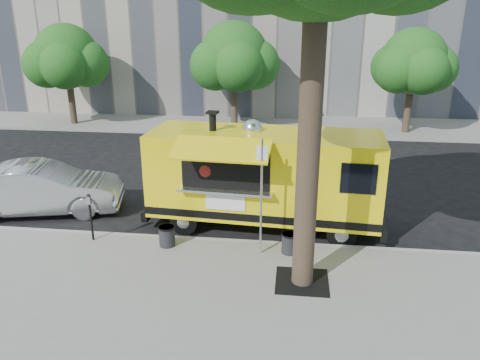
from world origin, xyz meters
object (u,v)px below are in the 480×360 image
(far_tree_c, at_px, (414,61))
(trash_bin_right, at_px, (290,242))
(sedan, at_px, (42,189))
(trash_bin_left, at_px, (167,235))
(far_tree_a, at_px, (66,57))
(sign_post, at_px, (261,191))
(far_tree_b, at_px, (234,57))
(parking_meter, at_px, (90,211))
(food_truck, at_px, (263,176))

(far_tree_c, bearing_deg, trash_bin_right, -112.43)
(far_tree_c, height_order, sedan, far_tree_c)
(trash_bin_right, bearing_deg, trash_bin_left, 179.85)
(far_tree_a, height_order, sign_post, far_tree_a)
(sign_post, relative_size, trash_bin_left, 5.55)
(sedan, height_order, trash_bin_left, sedan)
(sign_post, distance_m, trash_bin_left, 2.85)
(far_tree_b, distance_m, parking_meter, 14.48)
(far_tree_a, bearing_deg, far_tree_b, 2.54)
(far_tree_c, relative_size, food_truck, 0.75)
(far_tree_a, bearing_deg, sign_post, -50.17)
(far_tree_c, bearing_deg, far_tree_a, -179.68)
(trash_bin_right, bearing_deg, far_tree_c, 67.57)
(far_tree_a, bearing_deg, food_truck, -46.21)
(trash_bin_left, bearing_deg, sign_post, -2.65)
(food_truck, xyz_separation_m, trash_bin_right, (0.83, -1.79, -1.14))
(parking_meter, height_order, sedan, sedan)
(far_tree_a, distance_m, sedan, 12.93)
(far_tree_b, xyz_separation_m, trash_bin_left, (0.08, -14.14, -3.39))
(far_tree_b, relative_size, trash_bin_right, 10.36)
(far_tree_c, xyz_separation_m, trash_bin_left, (-8.92, -13.84, -3.28))
(food_truck, relative_size, trash_bin_left, 12.77)
(parking_meter, relative_size, food_truck, 0.19)
(sign_post, relative_size, parking_meter, 2.25)
(trash_bin_left, distance_m, trash_bin_right, 3.21)
(far_tree_a, xyz_separation_m, far_tree_b, (9.00, 0.40, 0.06))
(parking_meter, bearing_deg, far_tree_b, 81.90)
(trash_bin_left, xyz_separation_m, trash_bin_right, (3.21, -0.01, -0.01))
(parking_meter, distance_m, trash_bin_left, 2.15)
(far_tree_c, distance_m, parking_meter, 17.82)
(far_tree_c, bearing_deg, sedan, -138.67)
(far_tree_c, xyz_separation_m, trash_bin_right, (-5.71, -13.84, -3.28))
(parking_meter, distance_m, sedan, 3.12)
(far_tree_a, height_order, trash_bin_left, far_tree_a)
(sign_post, distance_m, food_truck, 1.92)
(far_tree_a, relative_size, far_tree_b, 0.97)
(far_tree_a, distance_m, sign_post, 18.14)
(far_tree_b, distance_m, trash_bin_left, 14.54)
(far_tree_b, bearing_deg, sedan, -110.12)
(far_tree_b, relative_size, trash_bin_left, 10.17)
(sedan, height_order, trash_bin_right, sedan)
(far_tree_b, distance_m, sedan, 13.26)
(far_tree_a, height_order, sedan, far_tree_a)
(sedan, distance_m, trash_bin_left, 4.96)
(parking_meter, distance_m, food_truck, 4.81)
(sedan, xyz_separation_m, trash_bin_left, (4.52, -2.01, -0.35))
(sign_post, height_order, trash_bin_left, sign_post)
(food_truck, bearing_deg, far_tree_a, 137.93)
(far_tree_c, relative_size, sign_post, 1.74)
(sign_post, height_order, sedan, sign_post)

